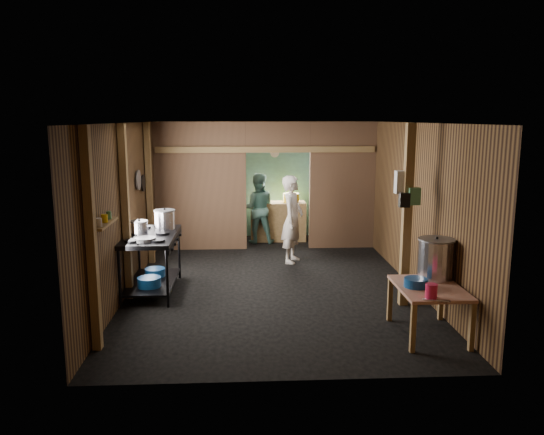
{
  "coord_description": "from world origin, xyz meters",
  "views": [
    {
      "loc": [
        -0.44,
        -8.57,
        2.67
      ],
      "look_at": [
        0.0,
        -0.2,
        1.1
      ],
      "focal_mm": 35.13,
      "sensor_mm": 36.0,
      "label": 1
    }
  ],
  "objects": [
    {
      "name": "prep_table",
      "position": [
        1.83,
        -2.4,
        0.31
      ],
      "size": [
        0.77,
        1.06,
        0.63
      ],
      "primitive_type": null,
      "color": "tan",
      "rests_on": "floor"
    },
    {
      "name": "worker_back",
      "position": [
        -0.15,
        2.72,
        0.76
      ],
      "size": [
        0.76,
        0.6,
        1.51
      ],
      "primitive_type": "imported",
      "rotation": [
        0.0,
        0.0,
        3.1
      ],
      "color": "slate",
      "rests_on": "floor"
    },
    {
      "name": "jar_white",
      "position": [
        -2.15,
        -2.35,
        1.47
      ],
      "size": [
        0.07,
        0.07,
        0.1
      ],
      "primitive_type": "cylinder",
      "color": "silver",
      "rests_on": "wall_shelf"
    },
    {
      "name": "pink_bucket",
      "position": [
        1.7,
        -2.81,
        0.71
      ],
      "size": [
        0.16,
        0.16,
        0.17
      ],
      "primitive_type": "cylinder",
      "rotation": [
        0.0,
        0.0,
        -0.19
      ],
      "color": "#D81D4A",
      "rests_on": "prep_table"
    },
    {
      "name": "partition_left",
      "position": [
        -1.32,
        2.2,
        1.3
      ],
      "size": [
        1.85,
        0.1,
        2.6
      ],
      "primitive_type": "cube",
      "color": "brown",
      "rests_on": "floor"
    },
    {
      "name": "jar_green",
      "position": [
        -2.15,
        -1.88,
        1.47
      ],
      "size": [
        0.06,
        0.06,
        0.1
      ],
      "primitive_type": "cylinder",
      "color": "#488C5D",
      "rests_on": "wall_shelf"
    },
    {
      "name": "post_free",
      "position": [
        1.85,
        -1.3,
        1.3
      ],
      "size": [
        0.12,
        0.12,
        2.6
      ],
      "primitive_type": "cube",
      "color": "#A17B4A",
      "rests_on": "floor"
    },
    {
      "name": "frying_pan",
      "position": [
        -1.88,
        -0.98,
        0.94
      ],
      "size": [
        0.42,
        0.58,
        0.07
      ],
      "primitive_type": null,
      "rotation": [
        0.0,
        0.0,
        0.25
      ],
      "color": "slate",
      "rests_on": "gas_range"
    },
    {
      "name": "post_left_c",
      "position": [
        -2.18,
        1.2,
        1.3
      ],
      "size": [
        0.1,
        0.12,
        2.6
      ],
      "primitive_type": "cube",
      "color": "#A17B4A",
      "rests_on": "floor"
    },
    {
      "name": "post_left_a",
      "position": [
        -2.18,
        -2.6,
        1.3
      ],
      "size": [
        0.1,
        0.12,
        2.6
      ],
      "primitive_type": "cube",
      "color": "#A17B4A",
      "rests_on": "floor"
    },
    {
      "name": "bag_black",
      "position": [
        1.78,
        -1.38,
        1.55
      ],
      "size": [
        0.14,
        0.1,
        0.2
      ],
      "primitive_type": "cube",
      "color": "black",
      "rests_on": "post_free"
    },
    {
      "name": "yellow_tub",
      "position": [
        0.59,
        2.95,
        0.95
      ],
      "size": [
        0.35,
        0.35,
        0.2
      ],
      "primitive_type": "cylinder",
      "color": "yellow",
      "rests_on": "back_counter"
    },
    {
      "name": "blue_tub_back",
      "position": [
        -1.88,
        -0.29,
        0.24
      ],
      "size": [
        0.32,
        0.32,
        0.13
      ],
      "primitive_type": "cylinder",
      "color": "navy",
      "rests_on": "gas_range"
    },
    {
      "name": "gas_range",
      "position": [
        -1.88,
        -0.54,
        0.46
      ],
      "size": [
        0.8,
        1.55,
        0.92
      ],
      "primitive_type": null,
      "color": "black",
      "rests_on": "floor"
    },
    {
      "name": "turquoise_panel",
      "position": [
        0.0,
        3.44,
        1.25
      ],
      "size": [
        4.4,
        0.06,
        2.5
      ],
      "primitive_type": "cube",
      "color": "#62B0A1",
      "rests_on": "wall_back"
    },
    {
      "name": "post_right",
      "position": [
        2.18,
        -0.2,
        1.3
      ],
      "size": [
        0.1,
        0.12,
        2.6
      ],
      "primitive_type": "cube",
      "color": "#A17B4A",
      "rests_on": "floor"
    },
    {
      "name": "blue_tub_front",
      "position": [
        -1.88,
        -0.83,
        0.25
      ],
      "size": [
        0.35,
        0.35,
        0.15
      ],
      "primitive_type": "cylinder",
      "color": "navy",
      "rests_on": "gas_range"
    },
    {
      "name": "ceiling",
      "position": [
        0.0,
        0.0,
        2.6
      ],
      "size": [
        4.5,
        7.0,
        0.0
      ],
      "primitive_type": "cube",
      "color": "#4F4941",
      "rests_on": "ground"
    },
    {
      "name": "wash_basin",
      "position": [
        1.66,
        -2.4,
        0.68
      ],
      "size": [
        0.36,
        0.36,
        0.11
      ],
      "primitive_type": "cylinder",
      "rotation": [
        0.0,
        0.0,
        -0.29
      ],
      "color": "navy",
      "rests_on": "prep_table"
    },
    {
      "name": "wall_shelf",
      "position": [
        -2.15,
        -2.1,
        1.4
      ],
      "size": [
        0.14,
        0.8,
        0.03
      ],
      "primitive_type": "cube",
      "color": "#A17B4A",
      "rests_on": "wall_left"
    },
    {
      "name": "cross_beam",
      "position": [
        0.0,
        2.15,
        2.05
      ],
      "size": [
        4.4,
        0.12,
        0.12
      ],
      "primitive_type": "cube",
      "color": "#A17B4A",
      "rests_on": "wall_left"
    },
    {
      "name": "wall_back",
      "position": [
        0.0,
        3.5,
        1.3
      ],
      "size": [
        4.5,
        0.0,
        2.6
      ],
      "primitive_type": "cube",
      "color": "brown",
      "rests_on": "ground"
    },
    {
      "name": "partition_header",
      "position": [
        0.25,
        2.2,
        2.3
      ],
      "size": [
        1.3,
        0.1,
        0.6
      ],
      "primitive_type": "cube",
      "color": "brown",
      "rests_on": "wall_back"
    },
    {
      "name": "wall_right",
      "position": [
        2.25,
        0.0,
        1.3
      ],
      "size": [
        0.0,
        7.0,
        2.6
      ],
      "primitive_type": "cube",
      "color": "brown",
      "rests_on": "ground"
    },
    {
      "name": "bag_white",
      "position": [
        1.8,
        -1.22,
        1.78
      ],
      "size": [
        0.22,
        0.15,
        0.32
      ],
      "primitive_type": "cube",
      "color": "silver",
      "rests_on": "post_free"
    },
    {
      "name": "floor",
      "position": [
        0.0,
        0.0,
        0.0
      ],
      "size": [
        4.5,
        7.0,
        0.0
      ],
      "primitive_type": "cube",
      "color": "black",
      "rests_on": "ground"
    },
    {
      "name": "cook",
      "position": [
        0.45,
        1.12,
        0.82
      ],
      "size": [
        0.58,
        0.7,
        1.63
      ],
      "primitive_type": "imported",
      "rotation": [
        0.0,
        0.0,
        1.21
      ],
      "color": "silver",
      "rests_on": "floor"
    },
    {
      "name": "pan_lid_small",
      "position": [
        -2.21,
        0.8,
        1.55
      ],
      "size": [
        0.03,
        0.3,
        0.3
      ],
      "primitive_type": "cylinder",
      "rotation": [
        0.0,
        1.57,
        0.0
      ],
      "color": "black",
      "rests_on": "wall_left"
    },
    {
      "name": "back_counter",
      "position": [
        0.3,
        2.95,
        0.42
      ],
      "size": [
        1.2,
        0.5,
        0.85
      ],
      "primitive_type": "cube",
      "color": "#A17B4A",
      "rests_on": "floor"
    },
    {
      "name": "stove_pot_large",
      "position": [
        -1.71,
        -0.18,
        1.07
      ],
      "size": [
        0.43,
        0.43,
        0.34
      ],
      "primitive_type": null,
      "rotation": [
        0.0,
        0.0,
        -0.36
      ],
      "color": "silver",
      "rests_on": "gas_range"
    },
    {
      "name": "stove_pot_med",
      "position": [
        -2.05,
        -0.52,
        1.01
      ],
      "size": [
        0.35,
        0.35,
        0.23
      ],
      "primitive_type": null,
      "rotation": [
        0.0,
        0.0,
        -0.38
      ],
      "color": "silver",
      "rests_on": "gas_range"
    },
    {
      "name": "pan_lid_big",
      "position": [
        -2.21,
        0.4,
        1.65
      ],
      "size": [
        0.03,
        0.34,
        0.34
      ],
      "primitive_type": "cylinder",
      "rotation": [
        0.0,
        1.57,
        0.0
      ],
      "color": "slate",
      "rests_on": "wall_left"
    },
    {
      "name": "bag_green",
      "position": [
        1.92,
        -1.36,
        1.6
      ],
      "size": [
        0.16,
        0.12,
        0.24
      ],
      "primitive_type": "cube",
      "color": "#488C5D",
      "rests_on": "post_free"
    },
    {
      "name": "wall_front",
      "position": [
        0.0,
        -3.5,
        1.3
      ],
      "size": [
        4.5,
        0.0,
        2.6
      ],
      "primitive_type": "cube",
      "color": "brown",
      "rests_on": "ground"
    },
    {
      "name": "post_left_b",
      "position": [
        -2.18,
        -0.8,
        1.3
      ],
      "size": [
        0.1,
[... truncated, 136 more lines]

